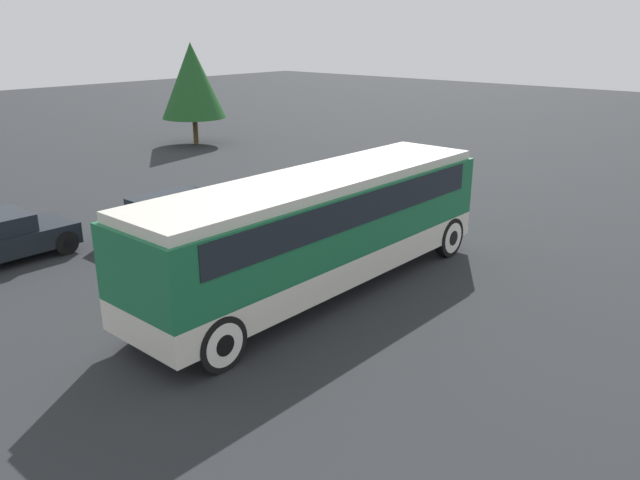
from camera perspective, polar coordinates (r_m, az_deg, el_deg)
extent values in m
plane|color=#26282B|center=(15.69, 0.00, -4.58)|extent=(120.00, 120.00, 0.00)
cube|color=silver|center=(15.38, 0.00, -1.79)|extent=(10.43, 2.46, 0.67)
cube|color=#19663D|center=(15.02, 0.00, 2.22)|extent=(10.43, 2.46, 1.57)
cube|color=black|center=(14.92, 0.00, 3.62)|extent=(9.17, 2.50, 0.71)
cube|color=beige|center=(14.79, 0.00, 5.54)|extent=(10.22, 2.26, 0.22)
cube|color=#19663D|center=(19.04, 10.16, 4.80)|extent=(0.36, 2.36, 1.79)
cylinder|color=black|center=(18.19, 11.70, 0.27)|extent=(1.13, 0.28, 1.13)
cylinder|color=silver|center=(18.19, 11.70, 0.27)|extent=(0.88, 0.30, 0.88)
cylinder|color=black|center=(18.19, 11.70, 0.27)|extent=(0.43, 0.32, 0.43)
cylinder|color=black|center=(19.33, 5.97, 1.67)|extent=(1.13, 0.28, 1.13)
cylinder|color=silver|center=(19.33, 5.97, 1.67)|extent=(0.88, 0.30, 0.88)
cylinder|color=black|center=(19.33, 5.97, 1.67)|extent=(0.43, 0.32, 0.43)
cylinder|color=black|center=(12.13, -9.12, -9.29)|extent=(1.13, 0.28, 1.13)
cylinder|color=silver|center=(12.13, -9.12, -9.29)|extent=(0.88, 0.30, 0.88)
cylinder|color=black|center=(12.13, -9.12, -9.29)|extent=(0.43, 0.32, 0.43)
cylinder|color=black|center=(13.78, -15.14, -6.17)|extent=(1.13, 0.28, 1.13)
cylinder|color=silver|center=(13.78, -15.14, -6.17)|extent=(0.88, 0.30, 0.88)
cylinder|color=black|center=(13.78, -15.14, -6.17)|extent=(0.43, 0.32, 0.43)
cylinder|color=black|center=(19.47, -22.21, -0.21)|extent=(0.70, 0.22, 0.70)
cylinder|color=black|center=(19.47, -22.21, -0.21)|extent=(0.27, 0.26, 0.27)
cylinder|color=black|center=(20.87, -24.24, 0.75)|extent=(0.70, 0.22, 0.70)
cylinder|color=black|center=(20.87, -24.24, 0.75)|extent=(0.27, 0.26, 0.27)
cube|color=navy|center=(20.12, -12.71, 1.86)|extent=(4.66, 1.83, 0.59)
cube|color=black|center=(19.86, -13.26, 3.26)|extent=(2.43, 1.65, 0.51)
cylinder|color=black|center=(20.69, -7.06, 2.02)|extent=(0.61, 0.22, 0.61)
cylinder|color=black|center=(20.69, -7.06, 2.02)|extent=(0.23, 0.26, 0.23)
cylinder|color=black|center=(21.91, -9.95, 2.83)|extent=(0.61, 0.22, 0.61)
cylinder|color=black|center=(21.91, -9.95, 2.83)|extent=(0.23, 0.26, 0.23)
cylinder|color=black|center=(18.52, -15.88, -0.60)|extent=(0.61, 0.22, 0.61)
cylinder|color=black|center=(18.52, -15.88, -0.60)|extent=(0.23, 0.26, 0.23)
cylinder|color=black|center=(19.87, -18.50, 0.46)|extent=(0.61, 0.22, 0.61)
cylinder|color=black|center=(19.87, -18.50, 0.46)|extent=(0.23, 0.26, 0.23)
cylinder|color=brown|center=(36.33, -11.31, 9.76)|extent=(0.28, 0.28, 1.47)
cone|color=#1E5123|center=(36.02, -11.60, 14.09)|extent=(3.52, 3.52, 4.05)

